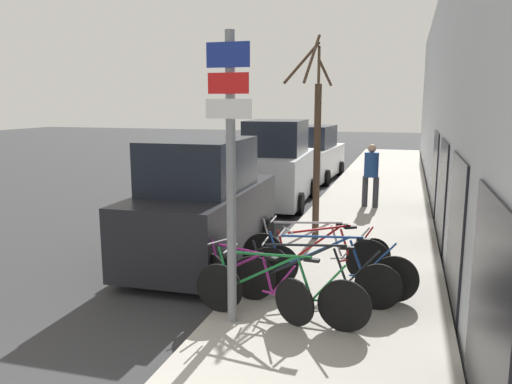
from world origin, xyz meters
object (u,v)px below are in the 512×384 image
at_px(parked_car_2, 310,155).
at_px(signpost, 231,169).
at_px(bicycle_5, 315,254).
at_px(parked_car_0, 203,206).
at_px(pedestrian_near, 371,171).
at_px(bicycle_3, 330,270).
at_px(bicycle_2, 314,278).
at_px(parked_car_1, 277,167).
at_px(bicycle_4, 326,259).
at_px(street_tree, 316,147).
at_px(bicycle_1, 250,283).
at_px(bicycle_0, 279,292).

bearing_deg(parked_car_2, signpost, -80.36).
xyz_separation_m(signpost, bicycle_5, (0.75, 1.96, -1.63)).
bearing_deg(parked_car_0, pedestrian_near, 60.84).
bearing_deg(parked_car_2, bicycle_3, -74.66).
bearing_deg(bicycle_2, parked_car_2, 5.89).
height_order(parked_car_1, parked_car_2, parked_car_1).
height_order(bicycle_4, street_tree, street_tree).
bearing_deg(bicycle_3, parked_car_0, 57.84).
height_order(bicycle_4, parked_car_0, parked_car_0).
xyz_separation_m(bicycle_1, parked_car_2, (-1.64, 13.11, 0.44)).
xyz_separation_m(bicycle_0, parked_car_1, (-2.16, 8.24, 0.58)).
bearing_deg(pedestrian_near, bicycle_1, 92.24).
relative_size(parked_car_2, street_tree, 1.09).
distance_m(bicycle_3, parked_car_1, 7.66).
distance_m(parked_car_0, street_tree, 2.69).
relative_size(bicycle_1, pedestrian_near, 1.15).
relative_size(bicycle_2, pedestrian_near, 1.40).
distance_m(bicycle_2, bicycle_4, 0.92).
relative_size(parked_car_1, pedestrian_near, 2.42).
bearing_deg(pedestrian_near, bicycle_4, 98.30).
relative_size(bicycle_5, parked_car_0, 0.56).
relative_size(bicycle_3, street_tree, 0.61).
distance_m(signpost, bicycle_2, 2.09).
distance_m(parked_car_2, street_tree, 9.46).
relative_size(bicycle_0, bicycle_5, 0.99).
distance_m(bicycle_1, bicycle_3, 1.28).
distance_m(parked_car_0, pedestrian_near, 6.02).
height_order(bicycle_5, parked_car_2, parked_car_2).
bearing_deg(bicycle_1, signpost, -165.95).
distance_m(bicycle_3, parked_car_2, 12.62).
relative_size(signpost, parked_car_1, 0.88).
relative_size(signpost, street_tree, 0.89).
bearing_deg(bicycle_5, bicycle_0, 171.56).
bearing_deg(pedestrian_near, bicycle_2, 98.37).
bearing_deg(parked_car_2, bicycle_2, -75.78).
height_order(bicycle_1, bicycle_4, bicycle_4).
bearing_deg(pedestrian_near, parked_car_0, 72.90).
bearing_deg(parked_car_1, bicycle_2, -74.65).
bearing_deg(bicycle_5, parked_car_1, 16.17).
distance_m(parked_car_0, parked_car_2, 10.80).
bearing_deg(street_tree, bicycle_2, -79.86).
distance_m(bicycle_4, parked_car_1, 7.12).
distance_m(bicycle_5, street_tree, 2.91).
bearing_deg(parked_car_1, street_tree, -68.05).
bearing_deg(bicycle_2, bicycle_5, 4.84).
relative_size(bicycle_3, bicycle_5, 1.04).
xyz_separation_m(bicycle_2, bicycle_5, (-0.19, 1.09, 0.02)).
relative_size(signpost, parked_car_0, 0.85).
xyz_separation_m(parked_car_1, parked_car_2, (0.03, 5.17, -0.16)).
bearing_deg(bicycle_2, parked_car_1, 13.22).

